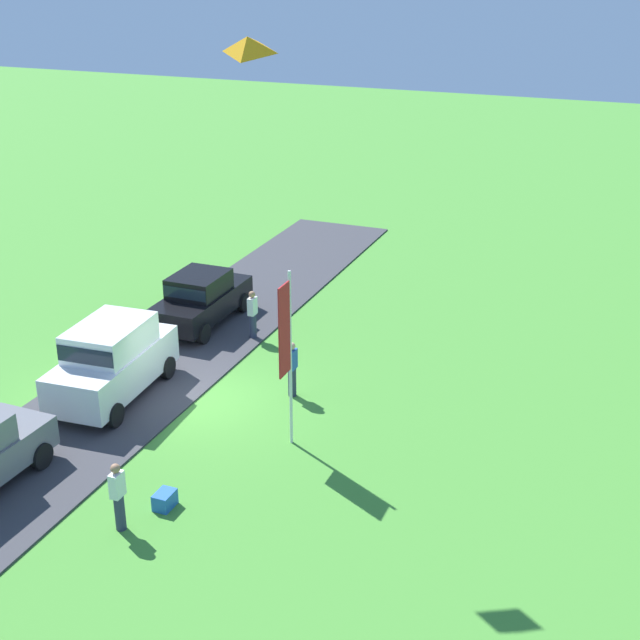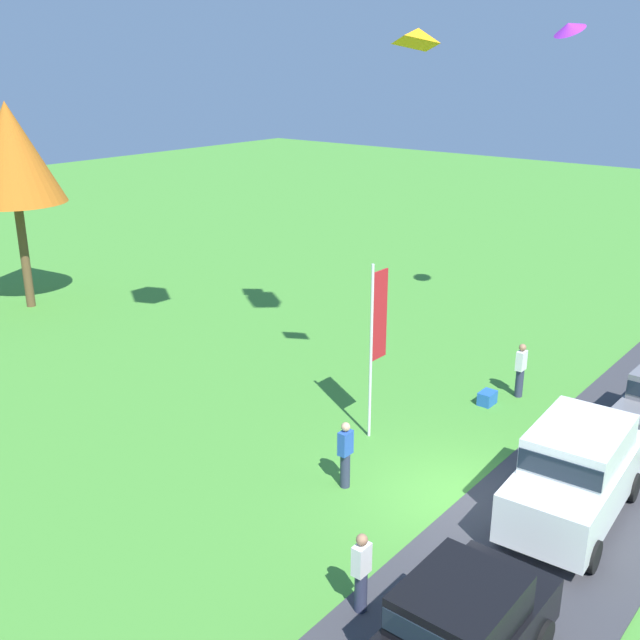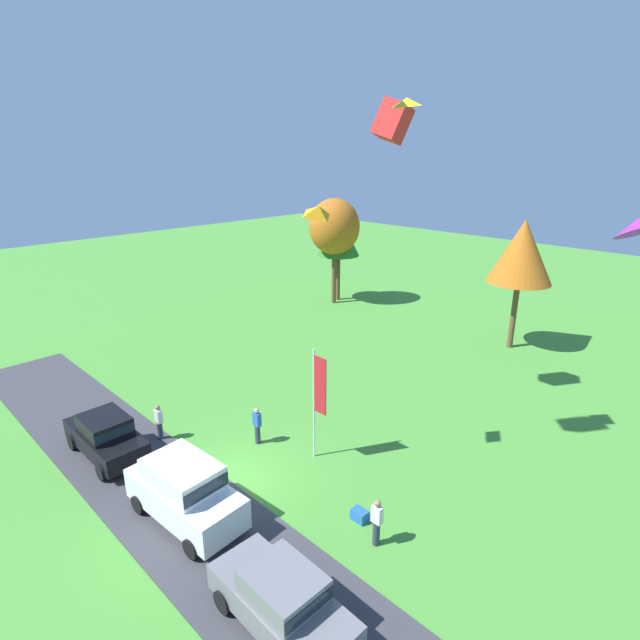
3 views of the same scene
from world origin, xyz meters
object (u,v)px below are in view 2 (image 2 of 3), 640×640
(kite_diamond_topmost, at_px, (418,36))
(person_watching_sky, at_px, (361,573))
(tree_far_left, at_px, (11,154))
(person_beside_suv, at_px, (345,454))
(flag_banner, at_px, (377,328))
(kite_delta_trailing_tail, at_px, (569,27))
(car_suv_near_entrance, at_px, (576,469))
(person_on_lawn, at_px, (520,370))
(cooler_box, at_px, (487,398))
(car_sedan_mid_row, at_px, (456,633))

(kite_diamond_topmost, bearing_deg, person_watching_sky, -152.82)
(tree_far_left, bearing_deg, person_beside_suv, -98.60)
(flag_banner, height_order, kite_delta_trailing_tail, kite_delta_trailing_tail)
(person_beside_suv, relative_size, flag_banner, 0.35)
(car_suv_near_entrance, height_order, person_on_lawn, car_suv_near_entrance)
(car_suv_near_entrance, xyz_separation_m, kite_delta_trailing_tail, (10.57, 5.43, 9.42))
(person_watching_sky, relative_size, cooler_box, 3.05)
(car_suv_near_entrance, distance_m, person_watching_sky, 5.68)
(kite_diamond_topmost, bearing_deg, cooler_box, -18.97)
(cooler_box, bearing_deg, kite_diamond_topmost, 161.03)
(car_suv_near_entrance, bearing_deg, flag_banner, 83.77)
(person_beside_suv, distance_m, kite_delta_trailing_tail, 16.02)
(person_on_lawn, bearing_deg, cooler_box, 156.45)
(tree_far_left, height_order, cooler_box, tree_far_left)
(person_on_lawn, bearing_deg, kite_delta_trailing_tail, 17.87)
(person_on_lawn, xyz_separation_m, tree_far_left, (-4.59, 19.64, 5.38))
(car_sedan_mid_row, xyz_separation_m, tree_far_left, (6.50, 23.67, 5.22))
(cooler_box, height_order, kite_diamond_topmost, kite_diamond_topmost)
(cooler_box, bearing_deg, person_on_lawn, -23.55)
(person_on_lawn, relative_size, tree_far_left, 0.21)
(tree_far_left, bearing_deg, flag_banner, -90.42)
(kite_delta_trailing_tail, bearing_deg, car_sedan_mid_row, -160.69)
(person_watching_sky, height_order, kite_delta_trailing_tail, kite_delta_trailing_tail)
(person_beside_suv, bearing_deg, car_sedan_mid_row, -126.13)
(car_suv_near_entrance, height_order, kite_diamond_topmost, kite_diamond_topmost)
(car_sedan_mid_row, distance_m, kite_diamond_topmost, 12.81)
(car_suv_near_entrance, distance_m, flag_banner, 6.10)
(car_suv_near_entrance, distance_m, person_on_lawn, 6.54)
(tree_far_left, xyz_separation_m, kite_diamond_topmost, (0.47, -18.12, 3.99))
(person_beside_suv, relative_size, kite_delta_trailing_tail, 1.64)
(car_suv_near_entrance, distance_m, cooler_box, 6.09)
(car_suv_near_entrance, height_order, cooler_box, car_suv_near_entrance)
(car_sedan_mid_row, distance_m, car_suv_near_entrance, 5.75)
(person_on_lawn, distance_m, kite_diamond_topmost, 10.35)
(person_on_lawn, distance_m, flag_banner, 5.60)
(person_beside_suv, distance_m, kite_diamond_topmost, 9.94)
(car_suv_near_entrance, bearing_deg, cooler_box, 44.90)
(person_on_lawn, bearing_deg, car_suv_near_entrance, -145.01)
(person_on_lawn, height_order, flag_banner, flag_banner)
(tree_far_left, bearing_deg, person_on_lawn, -76.85)
(tree_far_left, relative_size, flag_banner, 1.70)
(car_sedan_mid_row, distance_m, person_on_lawn, 11.80)
(car_suv_near_entrance, height_order, person_watching_sky, car_suv_near_entrance)
(car_sedan_mid_row, relative_size, kite_delta_trailing_tail, 4.23)
(person_watching_sky, bearing_deg, person_on_lawn, 9.85)
(car_suv_near_entrance, relative_size, kite_diamond_topmost, 4.92)
(kite_delta_trailing_tail, xyz_separation_m, kite_diamond_topmost, (-9.34, -0.17, -0.47))
(cooler_box, bearing_deg, flag_banner, 156.38)
(person_watching_sky, height_order, kite_diamond_topmost, kite_diamond_topmost)
(person_beside_suv, height_order, tree_far_left, tree_far_left)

